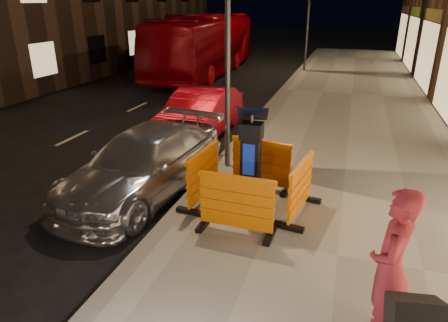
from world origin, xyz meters
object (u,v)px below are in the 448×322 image
(barrier_bldgside, at_px, (300,189))
(barrier_kerbside, at_px, (203,176))
(car_silver, at_px, (146,192))
(barrier_front, at_px, (236,205))
(barrier_back, at_px, (261,164))
(parking_kiosk, at_px, (251,162))
(car_red, at_px, (200,136))
(man, at_px, (390,268))
(bus_doubledecker, at_px, (205,74))

(barrier_bldgside, bearing_deg, barrier_kerbside, 99.09)
(car_silver, bearing_deg, barrier_front, -18.73)
(barrier_back, distance_m, barrier_kerbside, 1.34)
(parking_kiosk, height_order, barrier_back, parking_kiosk)
(barrier_kerbside, xyz_separation_m, car_red, (-1.69, 4.25, -0.68))
(parking_kiosk, relative_size, car_red, 0.44)
(parking_kiosk, bearing_deg, barrier_front, -82.91)
(car_red, bearing_deg, man, -53.32)
(car_silver, bearing_deg, car_red, 101.38)
(parking_kiosk, xyz_separation_m, barrier_bldgside, (0.95, 0.00, -0.42))
(barrier_front, height_order, bus_doubledecker, bus_doubledecker)
(bus_doubledecker, bearing_deg, barrier_kerbside, -71.99)
(barrier_back, distance_m, man, 4.27)
(barrier_kerbside, relative_size, car_silver, 0.29)
(car_red, bearing_deg, barrier_bldgside, -48.57)
(car_silver, distance_m, bus_doubledecker, 15.11)
(barrier_bldgside, distance_m, man, 2.99)
(barrier_back, distance_m, car_red, 4.28)
(parking_kiosk, height_order, car_silver, parking_kiosk)
(man, bearing_deg, barrier_back, -136.99)
(barrier_back, bearing_deg, barrier_bldgside, -34.91)
(barrier_front, relative_size, car_silver, 0.29)
(bus_doubledecker, bearing_deg, barrier_bldgside, -65.78)
(car_silver, xyz_separation_m, bus_doubledecker, (-3.97, 14.58, 0.00))
(barrier_kerbside, bearing_deg, man, -124.35)
(barrier_bldgside, bearing_deg, parking_kiosk, 99.09)
(barrier_kerbside, bearing_deg, barrier_back, -39.91)
(barrier_back, distance_m, barrier_bldgside, 1.34)
(barrier_front, xyz_separation_m, bus_doubledecker, (-6.34, 15.76, -0.68))
(barrier_kerbside, height_order, bus_doubledecker, bus_doubledecker)
(barrier_front, relative_size, man, 0.70)
(barrier_bldgside, relative_size, bus_doubledecker, 0.12)
(car_silver, bearing_deg, man, -24.13)
(barrier_front, xyz_separation_m, barrier_back, (0.00, 1.90, 0.00))
(barrier_bldgside, height_order, bus_doubledecker, bus_doubledecker)
(parking_kiosk, distance_m, barrier_front, 1.04)
(barrier_kerbside, height_order, car_silver, barrier_kerbside)
(parking_kiosk, distance_m, barrier_bldgside, 1.04)
(barrier_front, height_order, car_silver, barrier_front)
(barrier_front, bearing_deg, parking_kiosk, 92.09)
(barrier_bldgside, relative_size, car_red, 0.32)
(barrier_kerbside, relative_size, barrier_bldgside, 1.00)
(parking_kiosk, height_order, bus_doubledecker, parking_kiosk)
(barrier_kerbside, relative_size, man, 0.70)
(barrier_front, distance_m, car_red, 5.87)
(bus_doubledecker, bearing_deg, barrier_front, -70.07)
(barrier_kerbside, relative_size, bus_doubledecker, 0.12)
(barrier_kerbside, bearing_deg, bus_doubledecker, 25.10)
(barrier_back, height_order, man, man)
(car_silver, distance_m, man, 5.57)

